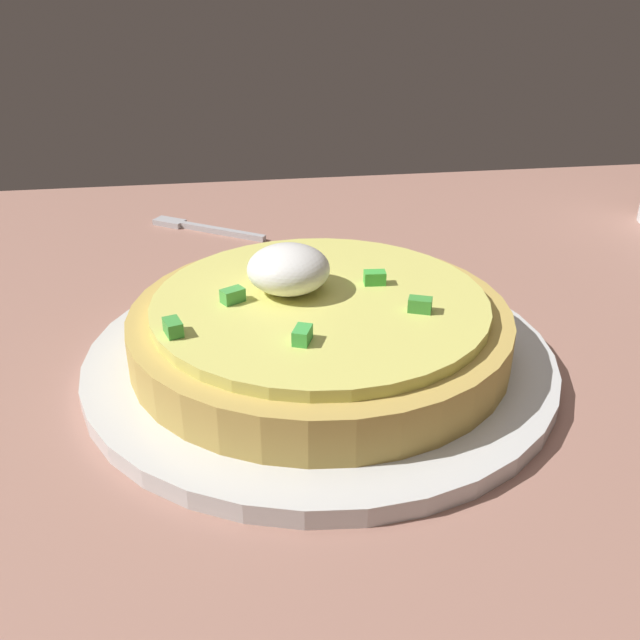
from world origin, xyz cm
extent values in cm
cube|color=#9E6F60|center=(0.00, 0.00, 1.14)|extent=(103.37, 69.46, 2.27)
cylinder|color=silver|center=(1.65, -5.03, 2.81)|extent=(27.70, 27.70, 1.08)
cylinder|color=tan|center=(1.65, -5.03, 4.70)|extent=(22.18, 22.18, 2.70)
cylinder|color=#DCD769|center=(1.65, -5.03, 6.40)|extent=(19.45, 19.45, 0.69)
ellipsoid|color=white|center=(0.24, -3.66, 8.12)|extent=(4.84, 4.84, 2.75)
cube|color=green|center=(-6.54, -8.14, 7.15)|extent=(1.14, 1.46, 0.80)
cube|color=green|center=(6.88, -7.46, 7.15)|extent=(1.49, 1.22, 0.80)
cube|color=green|center=(0.32, -9.97, 7.15)|extent=(1.23, 1.49, 0.80)
cube|color=green|center=(-3.32, -4.73, 7.15)|extent=(1.51, 1.32, 0.80)
cube|color=green|center=(5.19, -3.49, 7.15)|extent=(1.34, 0.90, 0.80)
cube|color=#53B23F|center=(0.50, -3.28, 7.15)|extent=(1.45, 1.11, 0.80)
cube|color=#B7B7BC|center=(-3.56, 18.48, 2.52)|extent=(7.40, 5.18, 0.50)
cube|color=#B7B7BC|center=(-8.26, 21.60, 2.52)|extent=(3.11, 2.71, 0.50)
camera|label=1|loc=(-3.82, -41.59, 24.51)|focal=40.03mm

